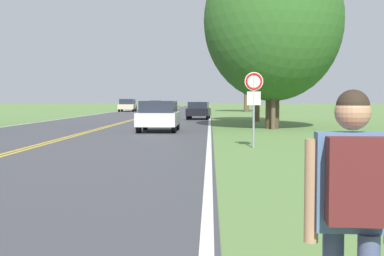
{
  "coord_description": "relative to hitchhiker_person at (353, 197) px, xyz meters",
  "views": [
    {
      "loc": [
        5.89,
        0.5,
        1.61
      ],
      "look_at": [
        5.47,
        12.68,
        0.94
      ],
      "focal_mm": 50.0,
      "sensor_mm": 36.0,
      "label": 1
    }
  ],
  "objects": [
    {
      "name": "tree_mid_treeline",
      "position": [
        3.63,
        63.15,
        5.74
      ],
      "size": [
        6.21,
        6.21,
        10.35
      ],
      "color": "brown",
      "rests_on": "ground"
    },
    {
      "name": "utility_pole_midground",
      "position": [
        2.45,
        24.92,
        2.8
      ],
      "size": [
        1.8,
        0.24,
        7.33
      ],
      "color": "brown",
      "rests_on": "ground"
    },
    {
      "name": "hitchhiker_person",
      "position": [
        0.0,
        0.0,
        0.0
      ],
      "size": [
        0.56,
        0.42,
        1.66
      ],
      "rotation": [
        0.0,
        0.0,
        1.51
      ],
      "color": "#475175",
      "rests_on": "ground"
    },
    {
      "name": "tree_far_back",
      "position": [
        2.5,
        25.74,
        4.73
      ],
      "size": [
        7.43,
        7.43,
        10.03
      ],
      "color": "#473828",
      "rests_on": "ground"
    },
    {
      "name": "traffic_sign",
      "position": [
        0.56,
        14.22,
        0.84
      ],
      "size": [
        0.6,
        0.1,
        2.47
      ],
      "color": "gray",
      "rests_on": "ground"
    },
    {
      "name": "car_black_hatchback_mid_far",
      "position": [
        -1.77,
        38.91,
        -0.27
      ],
      "size": [
        1.9,
        4.31,
        1.36
      ],
      "rotation": [
        0.0,
        0.0,
        -1.62
      ],
      "color": "black",
      "rests_on": "ground"
    },
    {
      "name": "car_silver_hatchback_mid_near",
      "position": [
        -3.38,
        22.93,
        -0.2
      ],
      "size": [
        1.87,
        4.03,
        1.51
      ],
      "rotation": [
        0.0,
        0.0,
        -1.57
      ],
      "color": "black",
      "rests_on": "ground"
    },
    {
      "name": "car_champagne_suv_receding",
      "position": [
        -11.25,
        63.59,
        -0.16
      ],
      "size": [
        2.11,
        4.49,
        1.59
      ],
      "rotation": [
        0.0,
        0.0,
        1.61
      ],
      "color": "black",
      "rests_on": "ground"
    },
    {
      "name": "tree_right_cluster",
      "position": [
        2.39,
        34.7,
        4.02
      ],
      "size": [
        5.0,
        5.0,
        7.93
      ],
      "color": "brown",
      "rests_on": "ground"
    },
    {
      "name": "car_dark_blue_sedan_distant",
      "position": [
        -9.86,
        84.63,
        -0.3
      ],
      "size": [
        1.91,
        4.56,
        1.36
      ],
      "rotation": [
        0.0,
        0.0,
        1.54
      ],
      "color": "black",
      "rests_on": "ground"
    }
  ]
}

